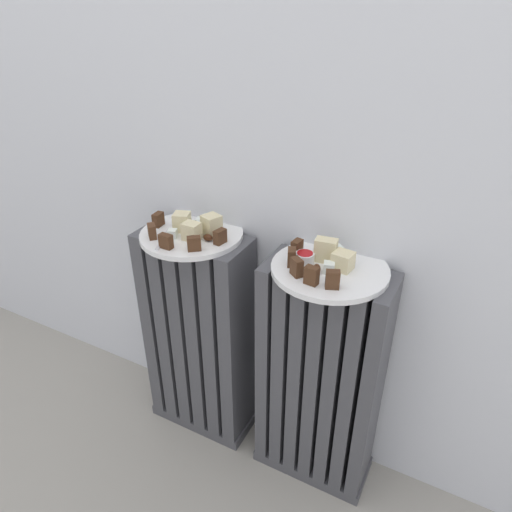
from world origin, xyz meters
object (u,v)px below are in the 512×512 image
at_px(fork, 166,238).
at_px(plate_right, 330,269).
at_px(radiator_left, 200,338).
at_px(radiator_right, 319,381).
at_px(plate_left, 192,234).
at_px(jam_bowl_right, 305,257).

bearing_deg(fork, plate_right, 8.19).
xyz_separation_m(plate_right, fork, (-0.38, -0.06, 0.01)).
bearing_deg(fork, radiator_left, 57.83).
height_order(radiator_right, plate_right, plate_right).
distance_m(plate_left, fork, 0.07).
xyz_separation_m(radiator_left, radiator_right, (0.35, -0.00, -0.00)).
bearing_deg(jam_bowl_right, radiator_right, 7.94).
distance_m(plate_left, jam_bowl_right, 0.29).
xyz_separation_m(plate_left, jam_bowl_right, (0.29, -0.01, 0.02)).
bearing_deg(radiator_right, radiator_left, 180.00).
bearing_deg(plate_right, plate_left, 180.00).
relative_size(radiator_right, fork, 6.01).
height_order(plate_right, fork, fork).
bearing_deg(radiator_left, fork, -122.17).
bearing_deg(fork, radiator_right, 8.19).
bearing_deg(plate_left, radiator_right, -0.00).
xyz_separation_m(radiator_right, plate_right, (0.00, 0.00, 0.32)).
xyz_separation_m(radiator_right, plate_left, (-0.35, 0.00, 0.32)).
height_order(radiator_left, jam_bowl_right, jam_bowl_right).
distance_m(radiator_right, plate_left, 0.47).
xyz_separation_m(plate_left, plate_right, (0.35, 0.00, 0.00)).
relative_size(radiator_left, plate_left, 2.47).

